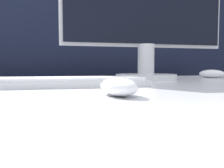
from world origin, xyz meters
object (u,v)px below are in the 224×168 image
(keyboard, at_px, (66,82))
(computer_mouse_far, at_px, (212,74))
(computer_mouse_near, at_px, (117,86))
(monitor, at_px, (146,12))

(keyboard, bearing_deg, computer_mouse_far, 27.70)
(computer_mouse_near, xyz_separation_m, keyboard, (-0.06, 0.23, -0.01))
(computer_mouse_near, bearing_deg, computer_mouse_far, 37.27)
(computer_mouse_near, xyz_separation_m, computer_mouse_far, (0.60, 0.53, 0.00))
(computer_mouse_near, relative_size, keyboard, 0.27)
(computer_mouse_near, distance_m, monitor, 0.62)
(keyboard, xyz_separation_m, computer_mouse_far, (0.66, 0.29, 0.01))
(keyboard, height_order, computer_mouse_far, computer_mouse_far)
(keyboard, bearing_deg, computer_mouse_near, -71.52)
(keyboard, height_order, monitor, monitor)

